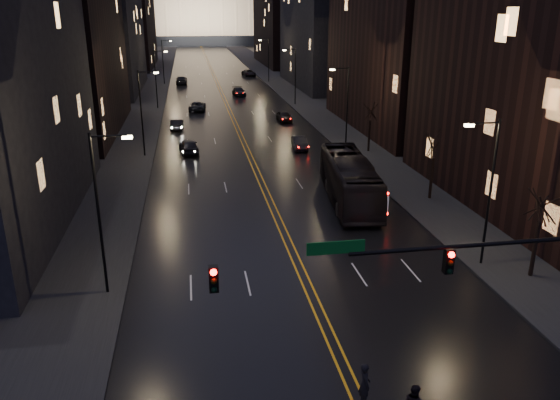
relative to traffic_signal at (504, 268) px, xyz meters
name	(u,v)px	position (x,y,z in m)	size (l,w,h in m)	color
ground	(354,391)	(-5.91, 0.00, -5.10)	(900.00, 900.00, 0.00)	black
road	(211,69)	(-5.91, 130.00, -5.09)	(20.00, 320.00, 0.02)	black
sidewalk_left	(157,70)	(-19.91, 130.00, -5.02)	(8.00, 320.00, 0.16)	black
sidewalk_right	(264,68)	(8.09, 130.00, -5.02)	(8.00, 320.00, 0.16)	black
center_line	(211,69)	(-5.91, 130.00, -5.08)	(0.62, 320.00, 0.01)	orange
building_left_mid	(57,16)	(-26.91, 54.00, 8.90)	(12.00, 30.00, 28.00)	black
building_left_far	(105,37)	(-26.91, 92.00, 4.90)	(12.00, 34.00, 20.00)	black
building_left_dist	(128,21)	(-26.91, 140.00, 6.90)	(12.00, 40.00, 24.00)	black
building_right_near	(558,49)	(15.09, 20.00, 6.90)	(12.00, 26.00, 24.00)	black
building_right_mid	(325,19)	(15.09, 92.00, 7.90)	(12.00, 34.00, 26.00)	black
building_right_dist	(283,24)	(15.09, 140.00, 5.90)	(12.00, 40.00, 22.00)	black
capitol	(198,4)	(-5.91, 250.00, 12.05)	(90.00, 50.00, 58.50)	black
traffic_signal	(504,268)	(0.00, 0.00, 0.00)	(17.29, 0.45, 7.00)	black
streetlamp_right_near	(488,186)	(4.91, 10.00, -0.02)	(2.13, 0.25, 9.00)	black
streetlamp_left_near	(102,207)	(-16.72, 10.00, -0.02)	(2.13, 0.25, 9.00)	black
streetlamp_right_mid	(346,103)	(4.91, 40.00, -0.02)	(2.13, 0.25, 9.00)	black
streetlamp_left_mid	(143,109)	(-16.72, 40.00, -0.02)	(2.13, 0.25, 9.00)	black
streetlamp_right_far	(294,73)	(4.91, 70.00, -0.02)	(2.13, 0.25, 9.00)	black
streetlamp_left_far	(157,76)	(-16.72, 70.00, -0.02)	(2.13, 0.25, 9.00)	black
streetlamp_right_dist	(268,58)	(4.91, 100.00, -0.02)	(2.13, 0.25, 9.00)	black
streetlamp_left_dist	(164,59)	(-16.72, 100.00, -0.02)	(2.13, 0.25, 9.00)	black
tree_right_near	(542,205)	(7.09, 8.00, -0.58)	(2.40, 2.40, 6.65)	black
tree_right_mid	(434,146)	(7.09, 22.00, -0.58)	(2.40, 2.40, 6.65)	black
tree_right_far	(370,111)	(7.09, 38.00, -0.58)	(2.40, 2.40, 6.65)	black
bus	(349,180)	(0.42, 22.72, -3.27)	(3.08, 13.18, 3.67)	black
oncoming_car_a	(189,146)	(-12.26, 40.79, -4.32)	(1.85, 4.60, 1.57)	black
oncoming_car_b	(177,124)	(-13.71, 53.55, -4.41)	(1.47, 4.20, 1.38)	black
oncoming_car_c	(197,106)	(-10.79, 67.47, -4.40)	(2.33, 5.06, 1.41)	black
oncoming_car_d	(182,80)	(-13.35, 99.94, -4.29)	(2.28, 5.60, 1.63)	black
receding_car_a	(300,143)	(-0.05, 40.62, -4.41)	(1.46, 4.18, 1.38)	black
receding_car_b	(284,116)	(0.94, 56.66, -4.37)	(1.72, 4.28, 1.46)	black
receding_car_c	(239,92)	(-3.03, 81.60, -4.38)	(2.04, 5.02, 1.46)	black
receding_car_d	(249,73)	(2.14, 112.09, -4.36)	(2.47, 5.35, 1.49)	black
pedestrian_a	(365,384)	(-5.76, -0.77, -4.17)	(0.68, 0.44, 1.86)	black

